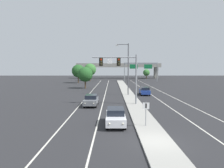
{
  "coord_description": "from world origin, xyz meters",
  "views": [
    {
      "loc": [
        -3.29,
        -14.75,
        5.46
      ],
      "look_at": [
        -3.2,
        14.06,
        3.2
      ],
      "focal_mm": 33.47,
      "sensor_mm": 36.0,
      "label": 1
    }
  ],
  "objects_px": {
    "overhead_signal_mast": "(122,69)",
    "tree_far_left_c": "(85,74)",
    "car_oncoming_white": "(115,116)",
    "car_oncoming_grey": "(91,100)",
    "street_lamp_median": "(126,66)",
    "tree_far_left_b": "(89,70)",
    "median_sign_post": "(145,110)",
    "tree_far_left_a": "(78,71)",
    "highway_sign_gantry": "(140,66)",
    "tree_far_right_c": "(146,73)",
    "car_receding_blue": "(144,91)"
  },
  "relations": [
    {
      "from": "car_oncoming_grey",
      "to": "tree_far_right_c",
      "type": "bearing_deg",
      "value": 74.67
    },
    {
      "from": "median_sign_post",
      "to": "street_lamp_median",
      "type": "xyz_separation_m",
      "value": [
        -0.15,
        22.13,
        4.21
      ]
    },
    {
      "from": "overhead_signal_mast",
      "to": "street_lamp_median",
      "type": "xyz_separation_m",
      "value": [
        1.47,
        10.5,
        0.49
      ]
    },
    {
      "from": "street_lamp_median",
      "to": "tree_far_left_b",
      "type": "height_order",
      "value": "street_lamp_median"
    },
    {
      "from": "overhead_signal_mast",
      "to": "median_sign_post",
      "type": "xyz_separation_m",
      "value": [
        1.62,
        -11.63,
        -3.71
      ]
    },
    {
      "from": "median_sign_post",
      "to": "tree_far_left_c",
      "type": "distance_m",
      "value": 37.34
    },
    {
      "from": "car_receding_blue",
      "to": "highway_sign_gantry",
      "type": "xyz_separation_m",
      "value": [
        4.94,
        41.51,
        5.34
      ]
    },
    {
      "from": "car_oncoming_white",
      "to": "car_oncoming_grey",
      "type": "height_order",
      "value": "same"
    },
    {
      "from": "overhead_signal_mast",
      "to": "median_sign_post",
      "type": "height_order",
      "value": "overhead_signal_mast"
    },
    {
      "from": "car_oncoming_grey",
      "to": "street_lamp_median",
      "type": "bearing_deg",
      "value": 62.08
    },
    {
      "from": "highway_sign_gantry",
      "to": "tree_far_left_c",
      "type": "bearing_deg",
      "value": -123.02
    },
    {
      "from": "street_lamp_median",
      "to": "tree_far_right_c",
      "type": "bearing_deg",
      "value": 77.2
    },
    {
      "from": "street_lamp_median",
      "to": "tree_far_left_a",
      "type": "bearing_deg",
      "value": 114.23
    },
    {
      "from": "highway_sign_gantry",
      "to": "tree_far_left_b",
      "type": "bearing_deg",
      "value": 174.71
    },
    {
      "from": "overhead_signal_mast",
      "to": "highway_sign_gantry",
      "type": "bearing_deg",
      "value": 79.25
    },
    {
      "from": "car_oncoming_grey",
      "to": "car_oncoming_white",
      "type": "bearing_deg",
      "value": -71.73
    },
    {
      "from": "highway_sign_gantry",
      "to": "tree_far_right_c",
      "type": "height_order",
      "value": "highway_sign_gantry"
    },
    {
      "from": "overhead_signal_mast",
      "to": "tree_far_right_c",
      "type": "distance_m",
      "value": 73.06
    },
    {
      "from": "highway_sign_gantry",
      "to": "tree_far_left_a",
      "type": "height_order",
      "value": "highway_sign_gantry"
    },
    {
      "from": "tree_far_left_b",
      "to": "tree_far_left_c",
      "type": "relative_size",
      "value": 1.26
    },
    {
      "from": "tree_far_right_c",
      "to": "median_sign_post",
      "type": "bearing_deg",
      "value": -99.36
    },
    {
      "from": "median_sign_post",
      "to": "tree_far_left_a",
      "type": "height_order",
      "value": "tree_far_left_a"
    },
    {
      "from": "street_lamp_median",
      "to": "tree_far_left_b",
      "type": "bearing_deg",
      "value": 105.1
    },
    {
      "from": "car_oncoming_grey",
      "to": "tree_far_left_b",
      "type": "relative_size",
      "value": 0.63
    },
    {
      "from": "street_lamp_median",
      "to": "highway_sign_gantry",
      "type": "height_order",
      "value": "street_lamp_median"
    },
    {
      "from": "car_receding_blue",
      "to": "tree_far_left_b",
      "type": "xyz_separation_m",
      "value": [
        -15.51,
        43.4,
        3.86
      ]
    },
    {
      "from": "highway_sign_gantry",
      "to": "tree_far_left_b",
      "type": "xyz_separation_m",
      "value": [
        -20.45,
        1.89,
        -1.48
      ]
    },
    {
      "from": "overhead_signal_mast",
      "to": "tree_far_right_c",
      "type": "height_order",
      "value": "overhead_signal_mast"
    },
    {
      "from": "median_sign_post",
      "to": "tree_far_left_c",
      "type": "xyz_separation_m",
      "value": [
        -10.12,
        35.88,
        2.12
      ]
    },
    {
      "from": "car_oncoming_white",
      "to": "street_lamp_median",
      "type": "bearing_deg",
      "value": 83.01
    },
    {
      "from": "car_oncoming_white",
      "to": "car_oncoming_grey",
      "type": "xyz_separation_m",
      "value": [
        -3.33,
        10.07,
        0.0
      ]
    },
    {
      "from": "car_receding_blue",
      "to": "tree_far_left_c",
      "type": "bearing_deg",
      "value": 136.16
    },
    {
      "from": "overhead_signal_mast",
      "to": "tree_far_left_a",
      "type": "height_order",
      "value": "overhead_signal_mast"
    },
    {
      "from": "street_lamp_median",
      "to": "car_receding_blue",
      "type": "bearing_deg",
      "value": 11.33
    },
    {
      "from": "street_lamp_median",
      "to": "car_receding_blue",
      "type": "distance_m",
      "value": 6.18
    },
    {
      "from": "street_lamp_median",
      "to": "tree_far_right_c",
      "type": "distance_m",
      "value": 62.52
    },
    {
      "from": "car_receding_blue",
      "to": "tree_far_left_b",
      "type": "bearing_deg",
      "value": 109.66
    },
    {
      "from": "overhead_signal_mast",
      "to": "tree_far_left_c",
      "type": "relative_size",
      "value": 1.27
    },
    {
      "from": "car_oncoming_grey",
      "to": "tree_far_left_b",
      "type": "xyz_separation_m",
      "value": [
        -5.97,
        55.33,
        3.86
      ]
    },
    {
      "from": "median_sign_post",
      "to": "street_lamp_median",
      "type": "distance_m",
      "value": 22.53
    },
    {
      "from": "car_oncoming_white",
      "to": "tree_far_left_b",
      "type": "relative_size",
      "value": 0.62
    },
    {
      "from": "tree_far_left_c",
      "to": "median_sign_post",
      "type": "bearing_deg",
      "value": -74.26
    },
    {
      "from": "tree_far_right_c",
      "to": "tree_far_left_b",
      "type": "distance_m",
      "value": 30.77
    },
    {
      "from": "car_receding_blue",
      "to": "tree_far_left_b",
      "type": "distance_m",
      "value": 46.25
    },
    {
      "from": "street_lamp_median",
      "to": "highway_sign_gantry",
      "type": "distance_m",
      "value": 43.09
    },
    {
      "from": "median_sign_post",
      "to": "street_lamp_median",
      "type": "height_order",
      "value": "street_lamp_median"
    },
    {
      "from": "tree_far_right_c",
      "to": "tree_far_left_a",
      "type": "relative_size",
      "value": 0.72
    },
    {
      "from": "tree_far_right_c",
      "to": "tree_far_left_c",
      "type": "height_order",
      "value": "tree_far_left_c"
    },
    {
      "from": "median_sign_post",
      "to": "tree_far_left_c",
      "type": "height_order",
      "value": "tree_far_left_c"
    },
    {
      "from": "overhead_signal_mast",
      "to": "tree_far_left_c",
      "type": "xyz_separation_m",
      "value": [
        -8.5,
        24.25,
        -1.6
      ]
    }
  ]
}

